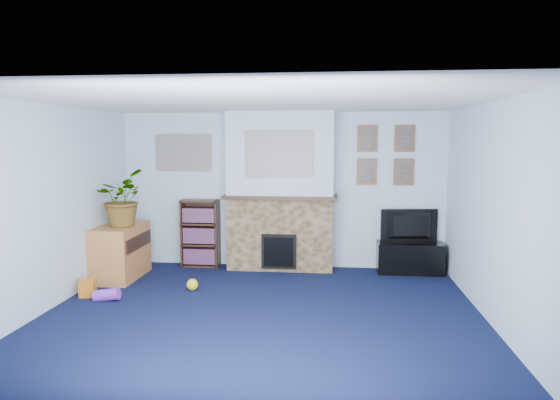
# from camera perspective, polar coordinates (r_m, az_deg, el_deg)

# --- Properties ---
(floor) EXTENTS (5.00, 4.50, 0.01)m
(floor) POSITION_cam_1_polar(r_m,az_deg,el_deg) (5.83, -2.12, -12.96)
(floor) COLOR #0D1434
(floor) RESTS_ON ground
(ceiling) EXTENTS (5.00, 4.50, 0.01)m
(ceiling) POSITION_cam_1_polar(r_m,az_deg,el_deg) (5.50, -2.23, 11.26)
(ceiling) COLOR white
(ceiling) RESTS_ON wall_back
(wall_back) EXTENTS (5.00, 0.04, 2.40)m
(wall_back) POSITION_cam_1_polar(r_m,az_deg,el_deg) (7.76, 0.19, 1.12)
(wall_back) COLOR silver
(wall_back) RESTS_ON ground
(wall_front) EXTENTS (5.00, 0.04, 2.40)m
(wall_front) POSITION_cam_1_polar(r_m,az_deg,el_deg) (3.37, -7.68, -6.59)
(wall_front) COLOR silver
(wall_front) RESTS_ON ground
(wall_left) EXTENTS (0.04, 4.50, 2.40)m
(wall_left) POSITION_cam_1_polar(r_m,az_deg,el_deg) (6.39, -24.95, -0.77)
(wall_left) COLOR silver
(wall_left) RESTS_ON ground
(wall_right) EXTENTS (0.04, 4.50, 2.40)m
(wall_right) POSITION_cam_1_polar(r_m,az_deg,el_deg) (5.75, 23.34, -1.48)
(wall_right) COLOR silver
(wall_right) RESTS_ON ground
(chimney_breast) EXTENTS (1.72, 0.50, 2.40)m
(chimney_breast) POSITION_cam_1_polar(r_m,az_deg,el_deg) (7.56, 0.04, 0.85)
(chimney_breast) COLOR brown
(chimney_breast) RESTS_ON ground
(collage_main) EXTENTS (1.00, 0.03, 0.68)m
(collage_main) POSITION_cam_1_polar(r_m,az_deg,el_deg) (7.31, -0.14, 5.32)
(collage_main) COLOR gray
(collage_main) RESTS_ON chimney_breast
(collage_left) EXTENTS (0.90, 0.03, 0.58)m
(collage_left) POSITION_cam_1_polar(r_m,az_deg,el_deg) (8.01, -10.96, 5.34)
(collage_left) COLOR gray
(collage_left) RESTS_ON wall_back
(portrait_tl) EXTENTS (0.30, 0.03, 0.40)m
(portrait_tl) POSITION_cam_1_polar(r_m,az_deg,el_deg) (7.68, 9.95, 6.94)
(portrait_tl) COLOR brown
(portrait_tl) RESTS_ON wall_back
(portrait_tr) EXTENTS (0.30, 0.03, 0.40)m
(portrait_tr) POSITION_cam_1_polar(r_m,az_deg,el_deg) (7.73, 14.05, 6.84)
(portrait_tr) COLOR brown
(portrait_tr) RESTS_ON wall_back
(portrait_bl) EXTENTS (0.30, 0.03, 0.40)m
(portrait_bl) POSITION_cam_1_polar(r_m,az_deg,el_deg) (7.69, 9.88, 3.21)
(portrait_bl) COLOR brown
(portrait_bl) RESTS_ON wall_back
(portrait_br) EXTENTS (0.30, 0.03, 0.40)m
(portrait_br) POSITION_cam_1_polar(r_m,az_deg,el_deg) (7.75, 13.94, 3.14)
(portrait_br) COLOR brown
(portrait_br) RESTS_ON wall_back
(tv_stand) EXTENTS (0.96, 0.41, 0.46)m
(tv_stand) POSITION_cam_1_polar(r_m,az_deg,el_deg) (7.75, 14.61, -6.42)
(tv_stand) COLOR black
(tv_stand) RESTS_ON ground
(television) EXTENTS (0.86, 0.23, 0.49)m
(television) POSITION_cam_1_polar(r_m,az_deg,el_deg) (7.68, 14.69, -2.91)
(television) COLOR black
(television) RESTS_ON tv_stand
(bookshelf) EXTENTS (0.58, 0.28, 1.05)m
(bookshelf) POSITION_cam_1_polar(r_m,az_deg,el_deg) (7.95, -9.06, -3.92)
(bookshelf) COLOR #321C12
(bookshelf) RESTS_ON ground
(sideboard) EXTENTS (0.55, 0.99, 0.77)m
(sideboard) POSITION_cam_1_polar(r_m,az_deg,el_deg) (7.57, -17.79, -5.88)
(sideboard) COLOR #BA723B
(sideboard) RESTS_ON ground
(potted_plant) EXTENTS (0.83, 0.88, 0.80)m
(potted_plant) POSITION_cam_1_polar(r_m,az_deg,el_deg) (7.37, -17.82, 0.20)
(potted_plant) COLOR #26661E
(potted_plant) RESTS_ON sideboard
(mantel_clock) EXTENTS (0.11, 0.06, 0.15)m
(mantel_clock) POSITION_cam_1_polar(r_m,az_deg,el_deg) (7.51, 0.05, 1.08)
(mantel_clock) COLOR gold
(mantel_clock) RESTS_ON chimney_breast
(mantel_candle) EXTENTS (0.05, 0.05, 0.15)m
(mantel_candle) POSITION_cam_1_polar(r_m,az_deg,el_deg) (7.49, 1.84, 1.14)
(mantel_candle) COLOR #B2BFC6
(mantel_candle) RESTS_ON chimney_breast
(mantel_teddy) EXTENTS (0.12, 0.12, 0.12)m
(mantel_teddy) POSITION_cam_1_polar(r_m,az_deg,el_deg) (7.59, -4.20, 1.09)
(mantel_teddy) COLOR gray
(mantel_teddy) RESTS_ON chimney_breast
(mantel_can) EXTENTS (0.07, 0.07, 0.13)m
(mantel_can) POSITION_cam_1_polar(r_m,az_deg,el_deg) (7.47, 5.61, 0.94)
(mantel_can) COLOR orange
(mantel_can) RESTS_ON chimney_breast
(green_crate) EXTENTS (0.36, 0.31, 0.26)m
(green_crate) POSITION_cam_1_polar(r_m,az_deg,el_deg) (7.36, -19.15, -7.97)
(green_crate) COLOR #198C26
(green_crate) RESTS_ON ground
(toy_ball) EXTENTS (0.15, 0.15, 0.15)m
(toy_ball) POSITION_cam_1_polar(r_m,az_deg,el_deg) (6.78, -9.98, -9.39)
(toy_ball) COLOR yellow
(toy_ball) RESTS_ON ground
(toy_block) EXTENTS (0.22, 0.22, 0.22)m
(toy_block) POSITION_cam_1_polar(r_m,az_deg,el_deg) (6.89, -21.13, -9.33)
(toy_block) COLOR orange
(toy_block) RESTS_ON ground
(toy_tube) EXTENTS (0.33, 0.15, 0.19)m
(toy_tube) POSITION_cam_1_polar(r_m,az_deg,el_deg) (6.64, -19.20, -10.21)
(toy_tube) COLOR purple
(toy_tube) RESTS_ON ground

